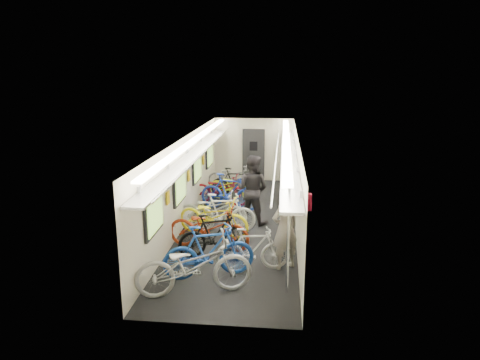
% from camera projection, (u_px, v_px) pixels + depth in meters
% --- Properties ---
extents(train_car_shell, '(10.00, 10.00, 10.00)m').
position_uv_depth(train_car_shell, '(231.00, 159.00, 12.21)').
color(train_car_shell, black).
rests_on(train_car_shell, ground).
extents(bicycle_0, '(2.31, 1.38, 1.15)m').
position_uv_depth(bicycle_0, '(194.00, 266.00, 7.93)').
color(bicycle_0, '#ABABB0').
rests_on(bicycle_0, ground).
extents(bicycle_1, '(1.94, 1.13, 1.12)m').
position_uv_depth(bicycle_1, '(209.00, 251.00, 8.59)').
color(bicycle_1, '#1C4AA9').
rests_on(bicycle_1, ground).
extents(bicycle_2, '(2.10, 1.07, 1.05)m').
position_uv_depth(bicycle_2, '(209.00, 228.00, 10.02)').
color(bicycle_2, '#9A2C10').
rests_on(bicycle_2, ground).
extents(bicycle_3, '(1.72, 1.12, 1.01)m').
position_uv_depth(bicycle_3, '(214.00, 234.00, 9.65)').
color(bicycle_3, black).
rests_on(bicycle_3, ground).
extents(bicycle_4, '(2.06, 1.23, 1.02)m').
position_uv_depth(bicycle_4, '(213.00, 216.00, 10.86)').
color(bicycle_4, yellow).
rests_on(bicycle_4, ground).
extents(bicycle_5, '(1.78, 0.67, 1.05)m').
position_uv_depth(bicycle_5, '(222.00, 213.00, 11.08)').
color(bicycle_5, silver).
rests_on(bicycle_5, ground).
extents(bicycle_6, '(1.89, 0.68, 0.99)m').
position_uv_depth(bicycle_6, '(212.00, 210.00, 11.43)').
color(bicycle_6, '#A8A9AD').
rests_on(bicycle_6, ground).
extents(bicycle_7, '(1.93, 0.96, 1.12)m').
position_uv_depth(bicycle_7, '(229.00, 192.00, 12.92)').
color(bicycle_7, '#1A35A0').
rests_on(bicycle_7, ground).
extents(bicycle_8, '(1.95, 0.98, 0.98)m').
position_uv_depth(bicycle_8, '(220.00, 189.00, 13.46)').
color(bicycle_8, maroon).
rests_on(bicycle_8, ground).
extents(bicycle_9, '(1.77, 0.69, 1.04)m').
position_uv_depth(bicycle_9, '(236.00, 183.00, 14.11)').
color(bicycle_9, black).
rests_on(bicycle_9, ground).
extents(bicycle_10, '(1.95, 1.22, 0.97)m').
position_uv_depth(bicycle_10, '(234.00, 186.00, 13.84)').
color(bicycle_10, '#E0F216').
rests_on(bicycle_10, ground).
extents(bicycle_11, '(1.60, 0.69, 0.93)m').
position_uv_depth(bicycle_11, '(253.00, 249.00, 8.95)').
color(bicycle_11, '#BDBDBF').
rests_on(bicycle_11, ground).
extents(bicycle_12, '(1.88, 0.86, 0.95)m').
position_uv_depth(bicycle_12, '(232.00, 177.00, 15.13)').
color(bicycle_12, slate).
rests_on(bicycle_12, ground).
extents(passenger_near, '(0.76, 0.71, 1.76)m').
position_uv_depth(passenger_near, '(285.00, 229.00, 8.95)').
color(passenger_near, gray).
rests_on(passenger_near, ground).
extents(passenger_mid, '(1.12, 1.00, 1.91)m').
position_uv_depth(passenger_mid, '(252.00, 189.00, 11.69)').
color(passenger_mid, black).
rests_on(passenger_mid, ground).
extents(backpack, '(0.27, 0.17, 0.38)m').
position_uv_depth(backpack, '(305.00, 202.00, 9.44)').
color(backpack, red).
rests_on(backpack, passenger_near).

